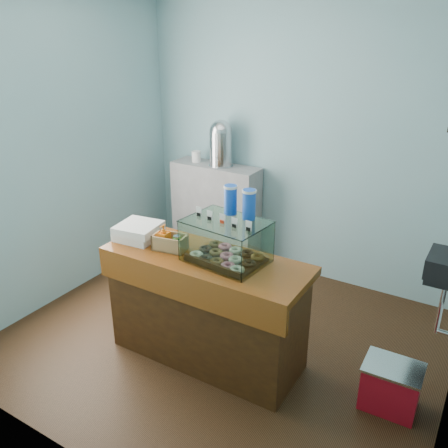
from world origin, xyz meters
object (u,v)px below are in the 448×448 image
Objects in this scene: display_case at (229,238)px; red_cooler at (391,386)px; coffee_urn at (221,142)px; counter at (206,308)px.

red_cooler is (1.24, 0.13, -0.89)m from display_case.
coffee_urn is at bearing 146.87° from red_cooler.
coffee_urn is at bearing 129.33° from display_case.
coffee_urn reaches higher than display_case.
red_cooler is at bearing -31.58° from coffee_urn.
display_case is at bearing -56.49° from coffee_urn.
display_case is 1.25× the size of coffee_urn.
counter is at bearing -173.45° from red_cooler.
display_case is 1.53m from red_cooler.
display_case is at bearing 21.25° from counter.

